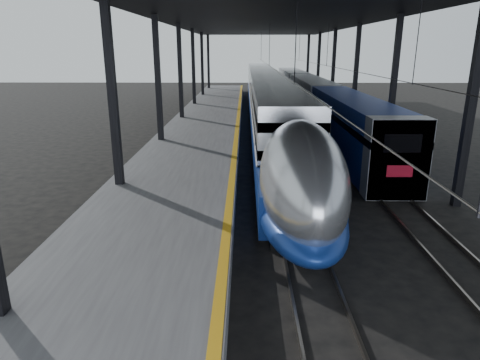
{
  "coord_description": "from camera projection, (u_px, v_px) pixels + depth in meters",
  "views": [
    {
      "loc": [
        -0.09,
        -13.57,
        6.89
      ],
      "look_at": [
        -0.28,
        2.35,
        2.0
      ],
      "focal_mm": 32.0,
      "sensor_mm": 36.0,
      "label": 1
    }
  ],
  "objects": [
    {
      "name": "tgv_train",
      "position": [
        266.0,
        99.0,
        42.03
      ],
      "size": [
        3.19,
        65.2,
        4.58
      ],
      "color": "#B9BCC1",
      "rests_on": "ground"
    },
    {
      "name": "platform",
      "position": [
        202.0,
        133.0,
        34.01
      ],
      "size": [
        6.0,
        80.0,
        1.0
      ],
      "primitive_type": "cube",
      "color": "#4C4C4F",
      "rests_on": "ground"
    },
    {
      "name": "ground",
      "position": [
        247.0,
        254.0,
        15.0
      ],
      "size": [
        160.0,
        160.0,
        0.0
      ],
      "primitive_type": "plane",
      "color": "black",
      "rests_on": "ground"
    },
    {
      "name": "second_train",
      "position": [
        312.0,
        97.0,
        45.53
      ],
      "size": [
        2.84,
        56.05,
        3.91
      ],
      "color": "navy",
      "rests_on": "ground"
    },
    {
      "name": "rails",
      "position": [
        302.0,
        138.0,
        34.04
      ],
      "size": [
        6.52,
        80.0,
        0.16
      ],
      "color": "slate",
      "rests_on": "ground"
    },
    {
      "name": "canopy",
      "position": [
        272.0,
        17.0,
        31.42
      ],
      "size": [
        18.0,
        75.0,
        9.47
      ],
      "color": "black",
      "rests_on": "ground"
    },
    {
      "name": "yellow_strip",
      "position": [
        237.0,
        127.0,
        33.83
      ],
      "size": [
        0.3,
        80.0,
        0.01
      ],
      "primitive_type": "cube",
      "color": "gold",
      "rests_on": "platform"
    }
  ]
}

